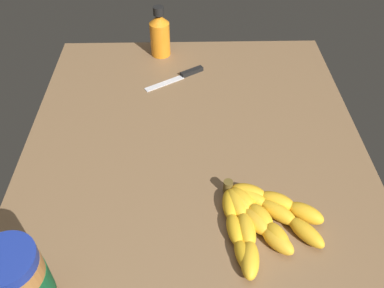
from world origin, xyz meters
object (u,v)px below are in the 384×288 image
Objects in this scene: peanut_butter_jar at (20,286)px; honey_bottle at (160,34)px; banana_bunch at (259,218)px; butter_knife at (181,76)px.

peanut_butter_jar is 80.90cm from honey_bottle.
banana_bunch is at bearing 18.66° from honey_bottle.
butter_knife is (12.86, 5.97, -6.27)cm from honey_bottle.
peanut_butter_jar is (16.26, -39.39, 6.45)cm from banana_bunch.
banana_bunch reaches higher than butter_knife.
honey_bottle reaches higher than banana_bunch.
peanut_butter_jar is at bearing -13.06° from honey_bottle.
peanut_butter_jar reaches higher than honey_bottle.
honey_bottle reaches higher than butter_knife.
banana_bunch is 66.20cm from honey_bottle.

